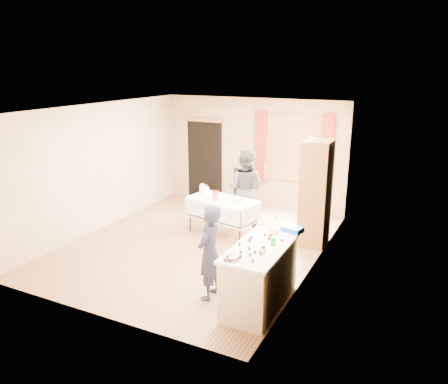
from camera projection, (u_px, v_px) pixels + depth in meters
The scene contains 29 objects.
floor at pixel (197, 245), 8.41m from camera, with size 4.50×5.50×0.02m, color #9E7047.
ceiling at pixel (194, 107), 7.67m from camera, with size 4.50×5.50×0.02m, color white.
wall_back at pixel (253, 153), 10.42m from camera, with size 4.50×0.02×2.60m, color tan.
wall_front at pixel (90, 228), 5.67m from camera, with size 4.50×0.02×2.60m, color tan.
wall_left at pixel (100, 167), 9.00m from camera, with size 0.02×5.50×2.60m, color tan.
wall_right at pixel (316, 195), 7.08m from camera, with size 0.02×5.50×2.60m, color tan.
window_frame at pixel (293, 148), 9.90m from camera, with size 1.32×0.06×1.52m, color olive.
window_pane at pixel (293, 149), 9.89m from camera, with size 1.20×0.02×1.40m, color white.
curtain_left at pixel (260, 146), 10.19m from camera, with size 0.28×0.06×1.65m, color maroon.
curtain_right at pixel (327, 152), 9.53m from camera, with size 0.28×0.06×1.65m, color maroon.
doorway at pixel (205, 160), 11.03m from camera, with size 0.95×0.04×2.00m, color black.
door_lintel at pixel (204, 120), 10.71m from camera, with size 1.05×0.06×0.08m, color olive.
cabinet at pixel (316, 193), 8.18m from camera, with size 0.50×0.60×2.02m, color brown.
counter at pixel (260, 276), 6.19m from camera, with size 0.70×1.48×0.91m.
party_table at pixel (222, 213), 8.81m from camera, with size 1.53×0.98×0.75m.
chair at pixel (243, 203), 9.85m from camera, with size 0.60×0.60×1.10m.
girl at pixel (210, 253), 6.33m from camera, with size 0.35×0.53×1.43m, color #1C1F3A.
woman at pixel (245, 189), 9.17m from camera, with size 0.83×0.65×1.66m, color black.
soda_can at pixel (273, 241), 6.07m from camera, with size 0.07×0.07×0.12m, color #009122.
mixing_bowl at pixel (231, 257), 5.66m from camera, with size 0.25×0.25×0.05m, color white.
foam_block at pixel (273, 230), 6.56m from camera, with size 0.15×0.10×0.08m, color white.
blue_basket at pixel (292, 229), 6.57m from camera, with size 0.30×0.20×0.08m, color #0E49B8.
pitcher at pixel (202, 190), 8.91m from camera, with size 0.11×0.11×0.22m, color silver.
cup_red at pixel (216, 193), 8.89m from camera, with size 0.15×0.15×0.11m, color red.
cup_rainbow at pixel (215, 197), 8.62m from camera, with size 0.15×0.15×0.12m, color red.
small_bowl at pixel (238, 199), 8.62m from camera, with size 0.23×0.23×0.05m, color white.
pastry_tray at pixel (240, 205), 8.33m from camera, with size 0.28×0.20×0.02m, color white.
bottle at pixel (206, 188), 9.17m from camera, with size 0.08×0.08×0.16m, color white.
cake_balls at pixel (253, 247), 5.97m from camera, with size 0.53×1.10×0.04m.
Camera 1 is at (3.91, -6.75, 3.34)m, focal length 35.00 mm.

